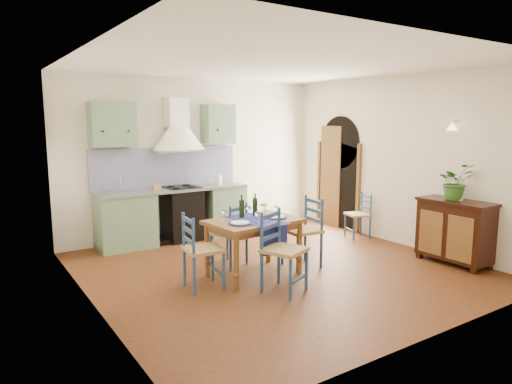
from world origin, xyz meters
TOP-DOWN VIEW (x-y plane):
  - floor at (0.00, 0.00)m, footprint 5.00×5.00m
  - back_wall at (-0.47, 2.29)m, footprint 5.00×0.96m
  - right_wall at (2.50, 0.28)m, footprint 0.26×5.00m
  - left_wall at (-2.50, 0.00)m, footprint 0.04×5.00m
  - ceiling at (0.00, 0.00)m, footprint 5.00×5.00m
  - dining_table at (-0.43, -0.07)m, footprint 1.26×0.96m
  - chair_near at (-0.47, -0.74)m, footprint 0.60×0.60m
  - chair_far at (-0.49, 0.46)m, footprint 0.54×0.54m
  - chair_left at (-1.25, -0.13)m, footprint 0.49×0.49m
  - chair_right at (0.38, -0.12)m, footprint 0.50×0.50m
  - chair_spare at (2.23, 0.59)m, footprint 0.46×0.46m
  - sideboard at (2.26, -1.24)m, footprint 0.50×1.05m
  - potted_plant at (2.28, -1.19)m, footprint 0.57×0.53m

SIDE VIEW (x-z plane):
  - floor at x=0.00m, z-range 0.00..0.00m
  - chair_spare at x=2.23m, z-range 0.01..0.81m
  - chair_far at x=-0.49m, z-range 0.02..0.92m
  - chair_left at x=-1.25m, z-range 0.02..0.96m
  - sideboard at x=2.26m, z-range 0.04..0.98m
  - chair_near at x=-0.47m, z-range 0.02..1.01m
  - chair_right at x=0.38m, z-range 0.02..1.01m
  - dining_table at x=-0.43m, z-range 0.14..1.21m
  - back_wall at x=-0.47m, z-range -0.35..2.45m
  - potted_plant at x=2.28m, z-range 0.94..1.46m
  - right_wall at x=2.50m, z-range -0.06..2.74m
  - left_wall at x=-2.50m, z-range 0.00..2.80m
  - ceiling at x=0.00m, z-range 2.80..2.81m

